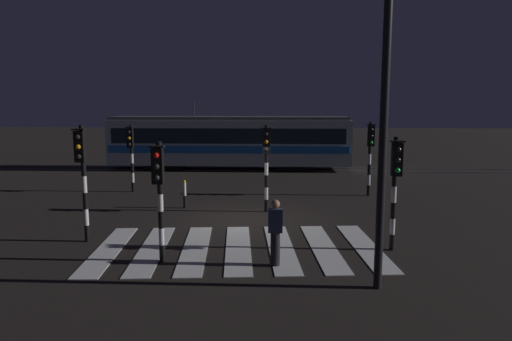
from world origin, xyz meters
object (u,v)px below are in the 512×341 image
object	(u,v)px
traffic_light_corner_far_right	(370,147)
tram	(230,141)
traffic_light_kerb_mid_left	(159,184)
traffic_light_corner_near_right	(395,177)
street_lamp_near_kerb	(389,63)
traffic_light_median_centre	(266,155)
pedestrian_waiting_at_kerb	(275,232)
traffic_light_corner_near_left	(82,166)
bollard_island_edge	(185,194)
traffic_light_corner_far_left	(131,148)

from	to	relation	value
traffic_light_corner_far_right	tram	world-z (taller)	tram
traffic_light_kerb_mid_left	traffic_light_corner_near_right	size ratio (longest dim) A/B	0.99
street_lamp_near_kerb	traffic_light_kerb_mid_left	bearing A→B (deg)	162.74
traffic_light_median_centre	pedestrian_waiting_at_kerb	size ratio (longest dim) A/B	1.92
traffic_light_corner_far_right	pedestrian_waiting_at_kerb	bearing A→B (deg)	-114.23
tram	pedestrian_waiting_at_kerb	xyz separation A→B (m)	(2.93, -16.99, -0.87)
traffic_light_corner_near_left	pedestrian_waiting_at_kerb	world-z (taller)	traffic_light_corner_near_left
traffic_light_corner_far_right	street_lamp_near_kerb	xyz separation A→B (m)	(-1.79, -10.60, 2.74)
traffic_light_median_centre	bollard_island_edge	size ratio (longest dim) A/B	2.95
traffic_light_corner_near_left	traffic_light_median_centre	size ratio (longest dim) A/B	1.05
traffic_light_corner_far_left	traffic_light_corner_far_right	size ratio (longest dim) A/B	0.95
traffic_light_median_centre	traffic_light_corner_far_right	size ratio (longest dim) A/B	1.00
pedestrian_waiting_at_kerb	bollard_island_edge	distance (m)	7.27
tram	traffic_light_kerb_mid_left	bearing A→B (deg)	-90.03
traffic_light_corner_near_right	traffic_light_corner_far_right	xyz separation A→B (m)	(0.82, 7.73, 0.06)
traffic_light_corner_near_left	traffic_light_kerb_mid_left	bearing A→B (deg)	-31.53
bollard_island_edge	traffic_light_median_centre	bearing A→B (deg)	-9.72
traffic_light_kerb_mid_left	pedestrian_waiting_at_kerb	xyz separation A→B (m)	(2.94, -0.08, -1.19)
traffic_light_kerb_mid_left	traffic_light_corner_far_left	world-z (taller)	traffic_light_kerb_mid_left
traffic_light_corner_far_left	bollard_island_edge	size ratio (longest dim) A/B	2.80
traffic_light_corner_near_right	traffic_light_corner_near_left	bearing A→B (deg)	177.49
street_lamp_near_kerb	traffic_light_corner_far_left	bearing A→B (deg)	129.22
traffic_light_kerb_mid_left	traffic_light_corner_near_right	world-z (taller)	traffic_light_corner_near_right
traffic_light_corner_near_right	bollard_island_edge	size ratio (longest dim) A/B	2.87
traffic_light_corner_far_right	tram	distance (m)	10.59
traffic_light_kerb_mid_left	pedestrian_waiting_at_kerb	distance (m)	3.17
traffic_light_corner_near_right	traffic_light_corner_far_right	bearing A→B (deg)	83.92
traffic_light_kerb_mid_left	traffic_light_median_centre	distance (m)	6.24
traffic_light_median_centre	bollard_island_edge	xyz separation A→B (m)	(-3.21, 0.55, -1.60)
traffic_light_corner_near_left	traffic_light_median_centre	bearing A→B (deg)	37.75
traffic_light_kerb_mid_left	traffic_light_median_centre	bearing A→B (deg)	65.74
traffic_light_corner_near_left	street_lamp_near_kerb	distance (m)	8.94
pedestrian_waiting_at_kerb	traffic_light_corner_far_left	bearing A→B (deg)	125.25
traffic_light_corner_near_left	traffic_light_corner_far_left	world-z (taller)	traffic_light_corner_near_left
traffic_light_kerb_mid_left	bollard_island_edge	world-z (taller)	traffic_light_kerb_mid_left
tram	bollard_island_edge	world-z (taller)	tram
traffic_light_kerb_mid_left	traffic_light_corner_far_left	xyz separation A→B (m)	(-3.71, 9.33, -0.02)
street_lamp_near_kerb	bollard_island_edge	world-z (taller)	street_lamp_near_kerb
street_lamp_near_kerb	pedestrian_waiting_at_kerb	xyz separation A→B (m)	(-2.29, 1.54, -4.02)
traffic_light_corner_near_left	tram	distance (m)	15.51
traffic_light_kerb_mid_left	traffic_light_corner_far_left	distance (m)	10.04
traffic_light_kerb_mid_left	tram	bearing A→B (deg)	89.97
traffic_light_corner_near_right	traffic_light_corner_far_right	world-z (taller)	traffic_light_corner_far_right
street_lamp_near_kerb	pedestrian_waiting_at_kerb	world-z (taller)	street_lamp_near_kerb
traffic_light_corner_near_right	street_lamp_near_kerb	distance (m)	4.12
bollard_island_edge	traffic_light_corner_near_left	bearing A→B (deg)	-113.75
traffic_light_median_centre	bollard_island_edge	distance (m)	3.63
traffic_light_median_centre	pedestrian_waiting_at_kerb	bearing A→B (deg)	-86.23
traffic_light_corner_near_left	traffic_light_median_centre	distance (m)	6.62
traffic_light_corner_near_left	traffic_light_corner_far_right	distance (m)	12.16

